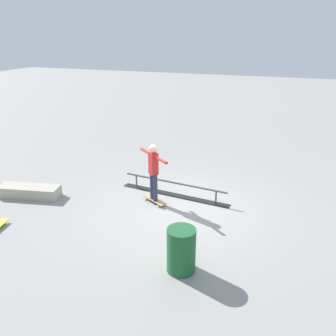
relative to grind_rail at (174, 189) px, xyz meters
The scene contains 6 objects.
ground_plane 0.76m from the grind_rail, 118.05° to the left, with size 60.00×60.00×0.00m, color gray.
grind_rail is the anchor object (origin of this frame).
skate_ledge 4.02m from the grind_rail, 21.29° to the left, with size 1.69×0.52×0.30m, color #B2A893.
skater_main 1.05m from the grind_rail, 59.51° to the left, with size 1.08×0.87×1.63m.
skateboard_main 0.71m from the grind_rail, 61.00° to the left, with size 0.79×0.57×0.09m.
trash_bin 3.33m from the grind_rail, 111.53° to the left, with size 0.55×0.55×0.89m, color #1E592D.
Camera 1 is at (-2.58, 7.80, 4.30)m, focal length 37.68 mm.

